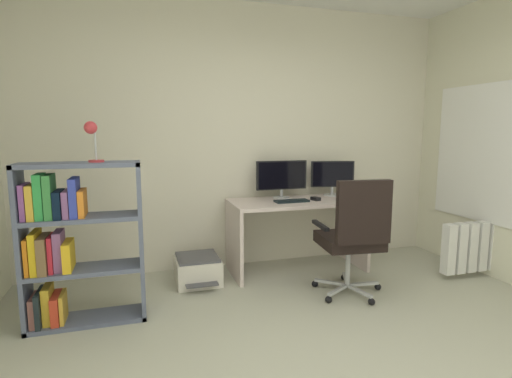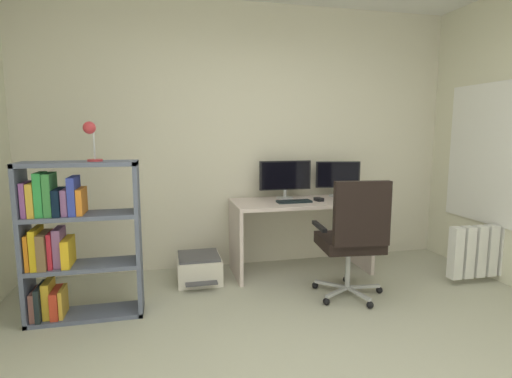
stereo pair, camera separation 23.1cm
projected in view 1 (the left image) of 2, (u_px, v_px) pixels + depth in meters
The scene contains 13 objects.
wall_back at pixel (242, 138), 4.23m from camera, with size 4.52×0.10×2.74m, color silver.
window_pane at pixel (496, 154), 3.85m from camera, with size 0.01×1.40×1.30m, color white.
window_frame at pixel (495, 154), 3.85m from camera, with size 0.02×1.48×1.38m, color white.
desk at pixel (297, 219), 4.09m from camera, with size 1.38×0.63×0.74m.
monitor_main at pixel (282, 177), 4.16m from camera, with size 0.55×0.18×0.39m.
monitor_secondary at pixel (332, 176), 4.33m from camera, with size 0.47×0.18×0.38m.
keyboard at pixel (292, 201), 3.95m from camera, with size 0.34×0.13×0.02m, color black.
computer_mouse at pixel (316, 199), 4.05m from camera, with size 0.06×0.10×0.03m, color black.
office_chair at pixel (354, 233), 3.39m from camera, with size 0.63×0.63×1.05m.
bookshelf at pixel (68, 243), 2.91m from camera, with size 0.85×0.29×1.22m.
desk_lamp at pixel (92, 135), 2.86m from camera, with size 0.13×0.11×0.30m.
printer at pixel (198, 269), 3.79m from camera, with size 0.41×0.51×0.26m.
radiator at pixel (481, 246), 3.95m from camera, with size 0.87×0.10×0.49m.
Camera 1 is at (-1.10, -1.72, 1.44)m, focal length 27.87 mm.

